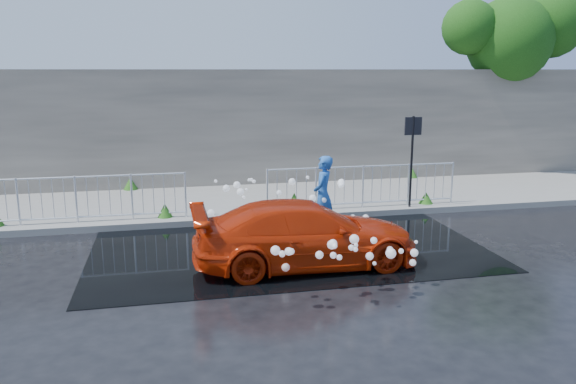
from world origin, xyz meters
name	(u,v)px	position (x,y,z in m)	size (l,w,h in m)	color
ground	(272,263)	(0.00, 0.00, 0.00)	(90.00, 90.00, 0.00)	black
pavement	(239,201)	(0.00, 5.00, 0.07)	(30.00, 4.00, 0.15)	gray
curb	(250,219)	(0.00, 3.00, 0.08)	(30.00, 0.25, 0.16)	gray
retaining_wall	(229,128)	(0.00, 7.20, 1.90)	(30.00, 0.60, 3.50)	#5A534C
puddle	(287,246)	(0.50, 1.00, 0.01)	(8.00, 5.00, 0.01)	black
sign_post	(412,147)	(4.20, 3.10, 1.72)	(0.45, 0.06, 2.50)	black
tree	(517,34)	(9.77, 7.41, 4.81)	(5.09, 2.87, 6.39)	#332114
railing_left	(76,198)	(-4.00, 3.35, 0.74)	(5.05, 0.05, 1.10)	silver
railing_right	(363,185)	(3.00, 3.35, 0.74)	(5.05, 0.05, 1.10)	silver
weeds	(229,197)	(-0.34, 4.42, 0.34)	(12.17, 3.93, 0.45)	#225015
water_spray	(302,217)	(0.75, 0.71, 0.69)	(3.57, 5.59, 1.01)	white
red_car	(306,234)	(0.60, -0.23, 0.62)	(1.72, 4.24, 1.23)	#B72407
person	(323,195)	(1.50, 1.80, 0.88)	(0.64, 0.42, 1.77)	blue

